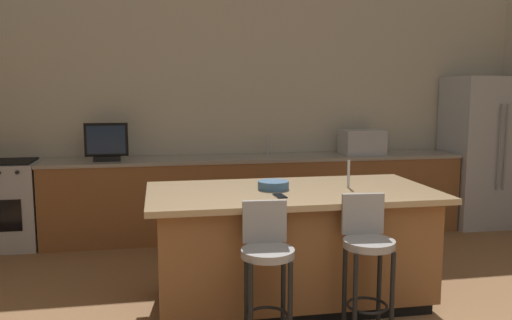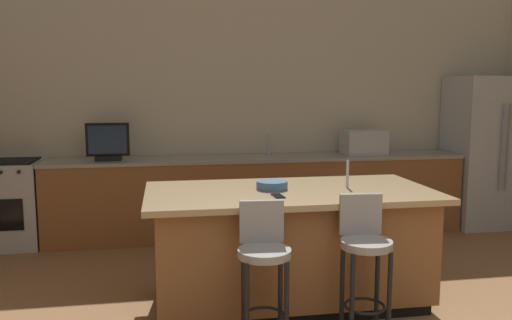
{
  "view_description": "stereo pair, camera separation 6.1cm",
  "coord_description": "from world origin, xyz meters",
  "px_view_note": "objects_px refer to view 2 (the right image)",
  "views": [
    {
      "loc": [
        -1.14,
        -1.75,
        1.68
      ],
      "look_at": [
        -0.26,
        3.03,
        1.01
      ],
      "focal_mm": 36.9,
      "sensor_mm": 36.0,
      "label": 1
    },
    {
      "loc": [
        -1.09,
        -1.76,
        1.68
      ],
      "look_at": [
        -0.26,
        3.03,
        1.01
      ],
      "focal_mm": 36.9,
      "sensor_mm": 36.0,
      "label": 2
    }
  ],
  "objects_px": {
    "refrigerator": "(485,152)",
    "range_oven": "(3,204)",
    "bar_stool_right": "(364,255)",
    "tv_monitor": "(108,143)",
    "fruit_bowl": "(272,185)",
    "microwave": "(364,142)",
    "bar_stool_left": "(264,263)",
    "cell_phone": "(278,196)",
    "kitchen_island": "(290,245)"
  },
  "relations": [
    {
      "from": "tv_monitor",
      "to": "bar_stool_left",
      "type": "xyz_separation_m",
      "value": [
        1.21,
        -2.62,
        -0.52
      ]
    },
    {
      "from": "microwave",
      "to": "bar_stool_left",
      "type": "relative_size",
      "value": 0.5
    },
    {
      "from": "fruit_bowl",
      "to": "tv_monitor",
      "type": "bearing_deg",
      "value": 127.27
    },
    {
      "from": "range_oven",
      "to": "tv_monitor",
      "type": "height_order",
      "value": "tv_monitor"
    },
    {
      "from": "kitchen_island",
      "to": "refrigerator",
      "type": "height_order",
      "value": "refrigerator"
    },
    {
      "from": "refrigerator",
      "to": "bar_stool_left",
      "type": "height_order",
      "value": "refrigerator"
    },
    {
      "from": "tv_monitor",
      "to": "bar_stool_right",
      "type": "xyz_separation_m",
      "value": [
        1.89,
        -2.59,
        -0.51
      ]
    },
    {
      "from": "tv_monitor",
      "to": "cell_phone",
      "type": "bearing_deg",
      "value": -56.76
    },
    {
      "from": "microwave",
      "to": "bar_stool_right",
      "type": "xyz_separation_m",
      "value": [
        -1.01,
        -2.65,
        -0.47
      ]
    },
    {
      "from": "kitchen_island",
      "to": "fruit_bowl",
      "type": "relative_size",
      "value": 9.13
    },
    {
      "from": "microwave",
      "to": "bar_stool_left",
      "type": "xyz_separation_m",
      "value": [
        -1.7,
        -2.67,
        -0.48
      ]
    },
    {
      "from": "bar_stool_left",
      "to": "kitchen_island",
      "type": "bearing_deg",
      "value": 67.84
    },
    {
      "from": "microwave",
      "to": "refrigerator",
      "type": "bearing_deg",
      "value": -1.67
    },
    {
      "from": "refrigerator",
      "to": "range_oven",
      "type": "relative_size",
      "value": 1.96
    },
    {
      "from": "microwave",
      "to": "bar_stool_right",
      "type": "distance_m",
      "value": 2.87
    },
    {
      "from": "range_oven",
      "to": "microwave",
      "type": "bearing_deg",
      "value": 0.02
    },
    {
      "from": "refrigerator",
      "to": "bar_stool_left",
      "type": "xyz_separation_m",
      "value": [
        -3.25,
        -2.62,
        -0.34
      ]
    },
    {
      "from": "tv_monitor",
      "to": "bar_stool_right",
      "type": "distance_m",
      "value": 3.25
    },
    {
      "from": "refrigerator",
      "to": "bar_stool_left",
      "type": "bearing_deg",
      "value": -141.04
    },
    {
      "from": "cell_phone",
      "to": "microwave",
      "type": "bearing_deg",
      "value": 51.36
    },
    {
      "from": "kitchen_island",
      "to": "refrigerator",
      "type": "bearing_deg",
      "value": 33.36
    },
    {
      "from": "refrigerator",
      "to": "tv_monitor",
      "type": "relative_size",
      "value": 4.02
    },
    {
      "from": "microwave",
      "to": "bar_stool_right",
      "type": "height_order",
      "value": "microwave"
    },
    {
      "from": "kitchen_island",
      "to": "bar_stool_left",
      "type": "distance_m",
      "value": 0.8
    },
    {
      "from": "range_oven",
      "to": "fruit_bowl",
      "type": "xyz_separation_m",
      "value": [
        2.52,
        -1.91,
        0.47
      ]
    },
    {
      "from": "range_oven",
      "to": "cell_phone",
      "type": "distance_m",
      "value": 3.36
    },
    {
      "from": "range_oven",
      "to": "bar_stool_left",
      "type": "height_order",
      "value": "bar_stool_left"
    },
    {
      "from": "fruit_bowl",
      "to": "bar_stool_left",
      "type": "bearing_deg",
      "value": -105.31
    },
    {
      "from": "bar_stool_left",
      "to": "bar_stool_right",
      "type": "distance_m",
      "value": 0.69
    },
    {
      "from": "fruit_bowl",
      "to": "cell_phone",
      "type": "bearing_deg",
      "value": -92.6
    },
    {
      "from": "kitchen_island",
      "to": "range_oven",
      "type": "height_order",
      "value": "range_oven"
    },
    {
      "from": "range_oven",
      "to": "fruit_bowl",
      "type": "relative_size",
      "value": 3.84
    },
    {
      "from": "bar_stool_right",
      "to": "kitchen_island",
      "type": "bearing_deg",
      "value": 120.88
    },
    {
      "from": "kitchen_island",
      "to": "bar_stool_right",
      "type": "height_order",
      "value": "bar_stool_right"
    },
    {
      "from": "refrigerator",
      "to": "bar_stool_right",
      "type": "relative_size",
      "value": 1.87
    },
    {
      "from": "microwave",
      "to": "tv_monitor",
      "type": "xyz_separation_m",
      "value": [
        -2.9,
        -0.05,
        0.04
      ]
    },
    {
      "from": "tv_monitor",
      "to": "bar_stool_left",
      "type": "bearing_deg",
      "value": -65.25
    },
    {
      "from": "kitchen_island",
      "to": "tv_monitor",
      "type": "height_order",
      "value": "tv_monitor"
    },
    {
      "from": "bar_stool_left",
      "to": "cell_phone",
      "type": "xyz_separation_m",
      "value": [
        0.19,
        0.48,
        0.33
      ]
    },
    {
      "from": "tv_monitor",
      "to": "bar_stool_right",
      "type": "relative_size",
      "value": 0.47
    },
    {
      "from": "microwave",
      "to": "bar_stool_right",
      "type": "bearing_deg",
      "value": -110.94
    },
    {
      "from": "tv_monitor",
      "to": "fruit_bowl",
      "type": "bearing_deg",
      "value": -52.73
    },
    {
      "from": "microwave",
      "to": "fruit_bowl",
      "type": "bearing_deg",
      "value": -127.93
    },
    {
      "from": "range_oven",
      "to": "bar_stool_right",
      "type": "xyz_separation_m",
      "value": [
        2.99,
        -2.64,
        0.12
      ]
    },
    {
      "from": "refrigerator",
      "to": "fruit_bowl",
      "type": "bearing_deg",
      "value": -148.44
    },
    {
      "from": "bar_stool_left",
      "to": "bar_stool_right",
      "type": "xyz_separation_m",
      "value": [
        0.68,
        0.02,
        0.01
      ]
    },
    {
      "from": "cell_phone",
      "to": "bar_stool_left",
      "type": "bearing_deg",
      "value": -116.35
    },
    {
      "from": "fruit_bowl",
      "to": "cell_phone",
      "type": "height_order",
      "value": "fruit_bowl"
    },
    {
      "from": "range_oven",
      "to": "cell_phone",
      "type": "height_order",
      "value": "range_oven"
    },
    {
      "from": "range_oven",
      "to": "fruit_bowl",
      "type": "distance_m",
      "value": 3.19
    }
  ]
}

